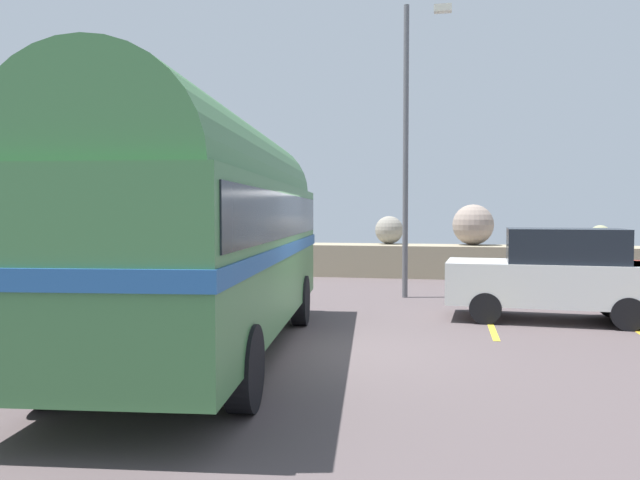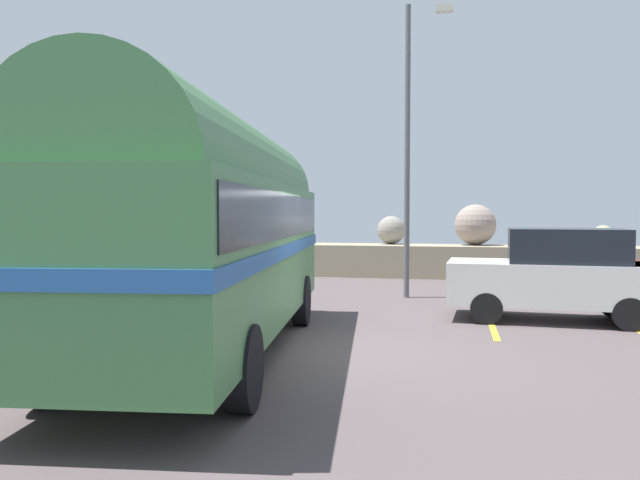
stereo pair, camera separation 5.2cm
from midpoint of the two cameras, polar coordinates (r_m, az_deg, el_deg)
name	(u,v)px [view 1 (the left image)]	position (r m, az deg, el deg)	size (l,w,h in m)	color
ground	(318,351)	(9.82, -0.30, -10.30)	(32.00, 26.00, 0.02)	#524748
breakwater	(386,256)	(21.33, 6.13, -1.48)	(31.36, 2.03, 2.49)	gray
vintage_coach	(208,222)	(9.44, -10.53, 1.64)	(3.45, 8.81, 3.70)	black
parked_car_nearest	(555,274)	(13.20, 20.89, -2.93)	(4.20, 1.95, 1.86)	black
lamp_post	(410,137)	(15.97, 8.27, 9.50)	(1.19, 0.35, 7.44)	#5B5B60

